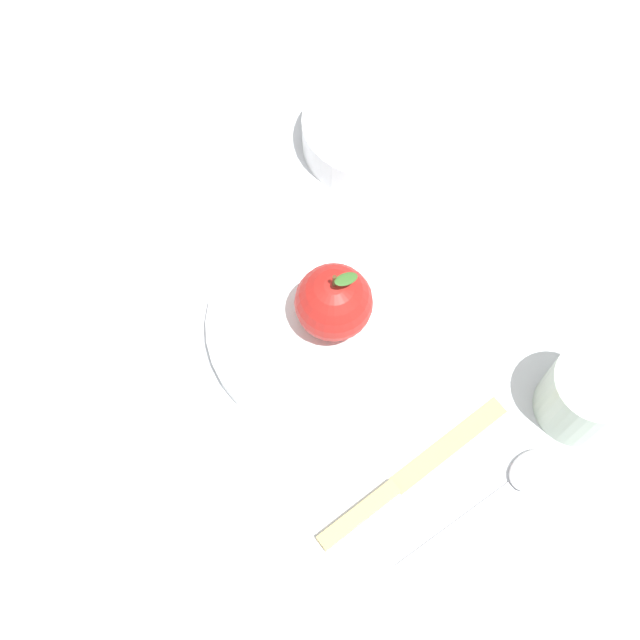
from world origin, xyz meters
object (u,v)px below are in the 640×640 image
(apple, at_px, (332,302))
(side_bowl, at_px, (366,130))
(knife, at_px, (396,485))
(spoon, at_px, (515,482))
(dinner_plate, at_px, (320,324))
(cup, at_px, (586,392))

(apple, xyz_separation_m, side_bowl, (0.04, 0.21, -0.03))
(knife, xyz_separation_m, spoon, (0.11, 0.00, 0.00))
(dinner_plate, xyz_separation_m, knife, (0.07, -0.15, -0.01))
(side_bowl, bearing_deg, dinner_plate, -102.78)
(dinner_plate, distance_m, apple, 0.04)
(apple, bearing_deg, spoon, -43.60)
(apple, relative_size, side_bowl, 0.63)
(knife, bearing_deg, dinner_plate, 113.63)
(apple, xyz_separation_m, cup, (0.22, -0.08, -0.01))
(dinner_plate, bearing_deg, apple, 13.70)
(side_bowl, relative_size, spoon, 0.90)
(dinner_plate, xyz_separation_m, spoon, (0.17, -0.15, -0.00))
(knife, bearing_deg, apple, 109.82)
(cup, xyz_separation_m, knife, (-0.17, -0.07, -0.04))
(apple, xyz_separation_m, spoon, (0.16, -0.15, -0.05))
(apple, distance_m, knife, 0.17)
(side_bowl, distance_m, cup, 0.35)
(dinner_plate, relative_size, knife, 1.25)
(dinner_plate, height_order, side_bowl, side_bowl)
(dinner_plate, bearing_deg, knife, -66.37)
(dinner_plate, height_order, spoon, dinner_plate)
(dinner_plate, xyz_separation_m, cup, (0.23, -0.08, 0.03))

